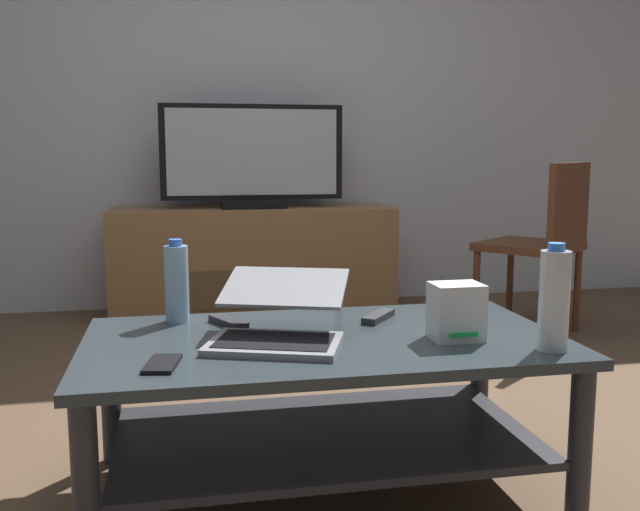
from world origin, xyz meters
The scene contains 13 objects.
ground_plane centered at (0.00, 0.00, 0.00)m, with size 7.68×7.68×0.00m, color brown.
back_wall centered at (0.00, 2.28, 1.40)m, with size 6.40×0.12×2.80m, color silver.
coffee_table centered at (-0.15, -0.29, 0.31)m, with size 1.29×0.70×0.44m.
media_cabinet centered at (-0.10, 1.96, 0.31)m, with size 1.63×0.46×0.62m.
television centered at (-0.10, 1.93, 0.90)m, with size 1.04×0.20×0.59m.
dining_chair centered at (1.29, 1.14, 0.51)m, with size 0.62×0.62×0.89m.
laptop centered at (-0.28, -0.31, 0.50)m, with size 0.44×0.47×0.17m.
router_box centered at (0.19, -0.39, 0.51)m, with size 0.13×0.11×0.15m.
water_bottle_near centered at (0.39, -0.53, 0.57)m, with size 0.08×0.08×0.27m.
water_bottle_far centered at (-0.54, -0.03, 0.55)m, with size 0.07×0.07×0.25m.
cell_phone centered at (-0.58, -0.48, 0.44)m, with size 0.07×0.14×0.01m, color black.
tv_remote centered at (0.05, -0.13, 0.45)m, with size 0.04×0.16×0.02m, color #2D2D30.
soundbar_remote centered at (-0.39, -0.11, 0.45)m, with size 0.04×0.16×0.02m, color #2D2D30.
Camera 1 is at (-0.53, -2.12, 0.93)m, focal length 39.61 mm.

